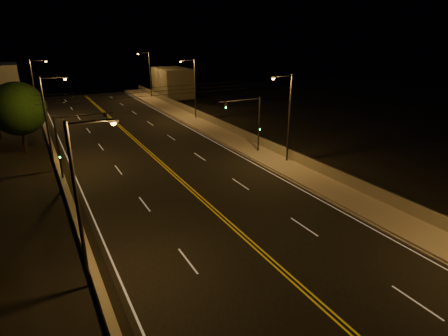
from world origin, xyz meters
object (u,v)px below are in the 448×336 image
streetlight_3 (149,72)px  streetlight_6 (36,87)px  streetlight_4 (82,197)px  streetlight_1 (287,114)px  streetlight_2 (193,85)px  traffic_signal_right (252,119)px  traffic_signal_left (69,142)px  streetlight_5 (49,118)px  tree_0 (18,109)px

streetlight_3 → streetlight_6: same height
streetlight_3 → streetlight_4: (-21.45, -57.72, 0.00)m
streetlight_1 → streetlight_3: bearing=90.0°
streetlight_2 → streetlight_4: bearing=-121.5°
traffic_signal_right → traffic_signal_left: (-18.87, 0.00, 0.00)m
streetlight_5 → tree_0: bearing=108.0°
streetlight_1 → streetlight_6: bearing=122.6°
traffic_signal_left → streetlight_2: bearing=43.5°
traffic_signal_left → tree_0: size_ratio=0.80×
streetlight_2 → streetlight_4: size_ratio=1.00×
streetlight_2 → streetlight_6: 23.62m
streetlight_2 → streetlight_6: size_ratio=1.00×
streetlight_4 → traffic_signal_right: streetlight_4 is taller
streetlight_1 → traffic_signal_left: 20.86m
streetlight_3 → streetlight_5: size_ratio=1.00×
streetlight_3 → streetlight_4: size_ratio=1.00×
streetlight_5 → tree_0: 8.44m
streetlight_5 → tree_0: (-2.60, 8.03, -0.26)m
streetlight_5 → traffic_signal_right: size_ratio=1.43×
streetlight_5 → traffic_signal_right: bearing=-13.2°
traffic_signal_right → streetlight_6: bearing=124.3°
streetlight_1 → tree_0: size_ratio=1.15×
traffic_signal_right → traffic_signal_left: size_ratio=1.00×
streetlight_5 → streetlight_6: bearing=90.0°
streetlight_6 → traffic_signal_right: bearing=-55.7°
streetlight_4 → streetlight_5: 20.40m
streetlight_4 → traffic_signal_left: streetlight_4 is taller
streetlight_6 → tree_0: (-2.60, -16.52, -0.26)m
streetlight_2 → tree_0: streetlight_2 is taller
traffic_signal_right → streetlight_5: bearing=166.8°
traffic_signal_right → tree_0: size_ratio=0.80×
streetlight_3 → streetlight_4: bearing=-110.4°
streetlight_1 → traffic_signal_left: size_ratio=1.43×
streetlight_1 → traffic_signal_right: bearing=108.9°
traffic_signal_left → tree_0: bearing=106.2°
streetlight_2 → streetlight_6: same height
streetlight_6 → traffic_signal_right: 35.42m
streetlight_1 → streetlight_3: same height
streetlight_1 → streetlight_5: 23.27m
streetlight_1 → traffic_signal_right: 4.77m
traffic_signal_right → streetlight_4: bearing=-141.8°
streetlight_3 → traffic_signal_right: bearing=-92.0°
streetlight_4 → tree_0: (-2.60, 28.42, -0.26)m
traffic_signal_right → traffic_signal_left: same height
streetlight_6 → traffic_signal_right: (19.96, -29.23, -1.28)m
streetlight_6 → streetlight_1: bearing=-57.4°
streetlight_5 → streetlight_3: bearing=60.1°
streetlight_1 → streetlight_6: same height
streetlight_2 → streetlight_6: bearing=155.3°
streetlight_3 → streetlight_1: bearing=-90.0°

